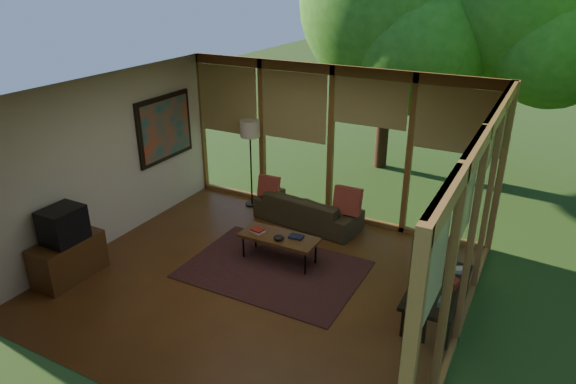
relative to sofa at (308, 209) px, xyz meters
The scene contains 24 objects.
floor 2.03m from the sofa, 84.81° to the right, with size 5.50×5.50×0.00m, color brown.
ceiling 3.15m from the sofa, 84.81° to the right, with size 5.50×5.50×0.00m, color white.
wall_left 3.43m from the sofa, 142.09° to the right, with size 0.04×5.00×2.70m, color silver.
wall_front 4.63m from the sofa, 87.69° to the right, with size 5.50×0.04×2.70m, color silver.
window_wall_back 1.20m from the sofa, 70.03° to the left, with size 5.50×0.12×2.70m, color olive.
window_wall_right 3.71m from the sofa, 34.30° to the right, with size 0.12×5.00×2.70m, color olive.
tree_nw 4.76m from the sofa, 86.90° to the left, with size 3.83×3.83×5.44m.
rug 1.65m from the sofa, 82.09° to the right, with size 2.56×1.81×0.01m, color maroon.
sofa is the anchor object (origin of this frame).
pillow_left 0.81m from the sofa, behind, with size 0.38×0.13×0.38m, color maroon.
pillow_right 0.82m from the sofa, ahead, with size 0.45×0.15×0.45m, color maroon.
ct_book_lower 1.42m from the sofa, 97.37° to the right, with size 0.20×0.15×0.03m, color #BCB1AA.
ct_book_upper 1.42m from the sofa, 97.37° to the right, with size 0.18×0.13×0.03m, color maroon.
ct_book_side 1.34m from the sofa, 71.64° to the right, with size 0.21×0.15×0.03m, color #161B31.
ct_bowl 1.47m from the sofa, 81.35° to the right, with size 0.16×0.16×0.07m, color black.
media_cabinet 3.90m from the sofa, 125.92° to the right, with size 0.50×1.00×0.60m, color brown.
television 3.93m from the sofa, 125.68° to the right, with size 0.45×0.55×0.50m, color black.
console_book_a 3.27m from the sofa, 37.68° to the right, with size 0.21×0.15×0.08m, color #376054.
console_book_b 3.02m from the sofa, 30.88° to the right, with size 0.23×0.17×0.10m, color maroon.
console_book_c 2.83m from the sofa, 23.90° to the right, with size 0.20×0.14×0.05m, color #BCB1AA.
floor_lamp 1.73m from the sofa, behind, with size 0.36×0.36×1.65m.
coffee_table 1.36m from the sofa, 82.81° to the right, with size 1.20×0.50×0.43m.
side_console 3.04m from the sofa, 31.69° to the right, with size 0.60×1.40×0.46m.
wall_painting 2.90m from the sofa, 166.66° to the right, with size 0.06×1.35×1.15m.
Camera 1 is at (3.31, -5.32, 4.10)m, focal length 32.00 mm.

